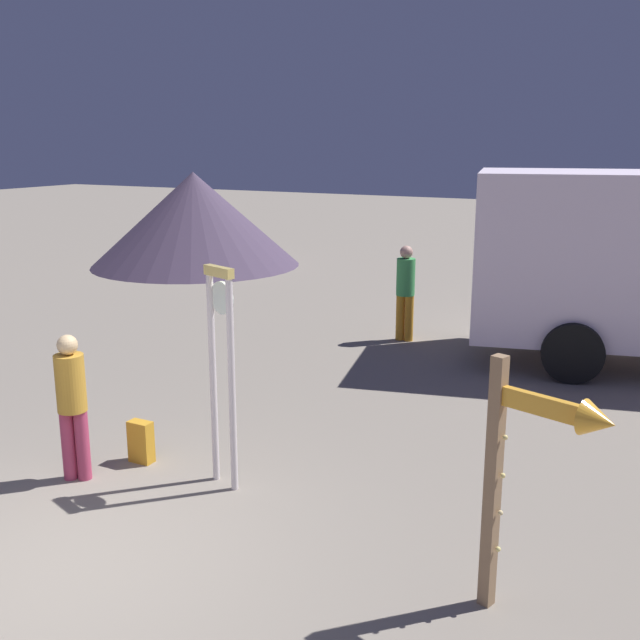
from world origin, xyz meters
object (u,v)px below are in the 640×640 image
(standing_clock, at_px, (222,359))
(backpack, at_px, (141,442))
(dome_tent, at_px, (195,219))
(person_near_clock, at_px, (72,400))
(person_distant, at_px, (405,288))
(arrow_sign, at_px, (534,454))

(standing_clock, xyz_separation_m, backpack, (-1.14, 0.03, -1.13))
(standing_clock, bearing_deg, dome_tent, 127.87)
(person_near_clock, bearing_deg, person_distant, 81.45)
(person_near_clock, bearing_deg, standing_clock, 23.16)
(arrow_sign, relative_size, backpack, 4.23)
(arrow_sign, relative_size, person_near_clock, 1.27)
(arrow_sign, relative_size, person_distant, 1.18)
(backpack, height_order, person_distant, person_distant)
(standing_clock, xyz_separation_m, person_near_clock, (-1.46, -0.62, -0.48))
(arrow_sign, bearing_deg, person_near_clock, 176.83)
(standing_clock, xyz_separation_m, person_distant, (-0.43, 6.21, -0.41))
(person_distant, height_order, dome_tent, dome_tent)
(standing_clock, distance_m, person_distant, 6.24)
(standing_clock, distance_m, backpack, 1.61)
(person_near_clock, xyz_separation_m, dome_tent, (-7.20, 11.75, 0.42))
(standing_clock, bearing_deg, person_distant, 93.97)
(person_near_clock, bearing_deg, backpack, 64.11)
(dome_tent, bearing_deg, arrow_sign, -45.21)
(standing_clock, distance_m, dome_tent, 14.10)
(standing_clock, relative_size, person_distant, 1.35)
(person_near_clock, relative_size, dome_tent, 0.27)
(arrow_sign, xyz_separation_m, person_distant, (-3.70, 7.10, -0.40))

